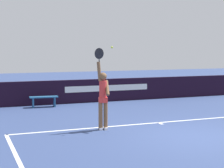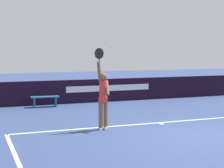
{
  "view_description": "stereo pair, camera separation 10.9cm",
  "coord_description": "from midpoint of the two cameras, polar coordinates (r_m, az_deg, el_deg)",
  "views": [
    {
      "loc": [
        -6.03,
        -8.98,
        2.51
      ],
      "look_at": [
        -1.92,
        1.5,
        1.44
      ],
      "focal_mm": 60.02,
      "sensor_mm": 36.0,
      "label": 1
    },
    {
      "loc": [
        -5.93,
        -9.02,
        2.51
      ],
      "look_at": [
        -1.92,
        1.5,
        1.44
      ],
      "focal_mm": 60.02,
      "sensor_mm": 36.0,
      "label": 2
    }
  ],
  "objects": [
    {
      "name": "court_lines",
      "position": [
        10.58,
        13.93,
        -8.45
      ],
      "size": [
        10.11,
        5.64,
        0.0
      ],
      "color": "white",
      "rests_on": "ground"
    },
    {
      "name": "tennis_ball",
      "position": [
        11.35,
        -0.3,
        5.61
      ],
      "size": [
        0.07,
        0.07,
        0.07
      ],
      "color": "#C6DE34"
    },
    {
      "name": "back_wall",
      "position": [
        17.72,
        -1.52,
        -0.96
      ],
      "size": [
        14.52,
        0.19,
        1.08
      ],
      "color": "black",
      "rests_on": "ground"
    },
    {
      "name": "courtside_bench_near",
      "position": [
        16.34,
        -10.54,
        -2.29
      ],
      "size": [
        1.22,
        0.45,
        0.46
      ],
      "color": "#245783",
      "rests_on": "ground"
    },
    {
      "name": "tennis_player",
      "position": [
        11.55,
        -1.66,
        -1.79
      ],
      "size": [
        0.47,
        0.44,
        2.54
      ],
      "color": "brown",
      "rests_on": "ground"
    },
    {
      "name": "ground_plane",
      "position": [
        11.1,
        12.0,
        -7.77
      ],
      "size": [
        60.0,
        60.0,
        0.0
      ],
      "primitive_type": "plane",
      "color": "navy"
    }
  ]
}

